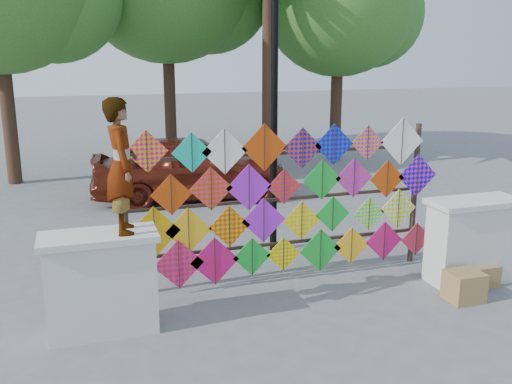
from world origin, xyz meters
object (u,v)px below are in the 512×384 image
sedan (190,167)px  vendor_woman (122,166)px  kite_rack (286,202)px  lamppost (274,96)px

sedan → vendor_woman: bearing=166.9°
vendor_woman → sedan: 6.62m
vendor_woman → sedan: (1.99, 6.17, -1.32)m
kite_rack → sedan: kite_rack is taller
kite_rack → lamppost: (0.24, 1.27, 1.47)m
vendor_woman → lamppost: lamppost is taller
vendor_woman → kite_rack: bearing=-68.3°
kite_rack → vendor_woman: size_ratio=3.06×
kite_rack → lamppost: bearing=79.2°
vendor_woman → sedan: bearing=-17.0°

